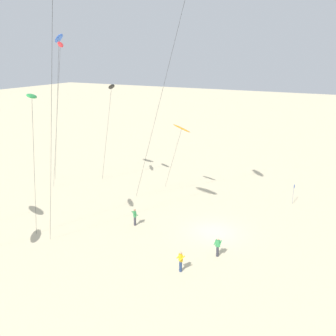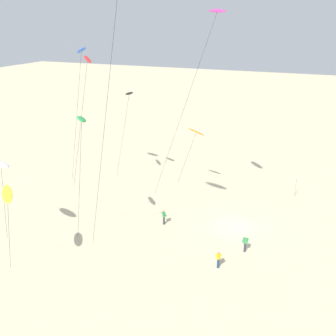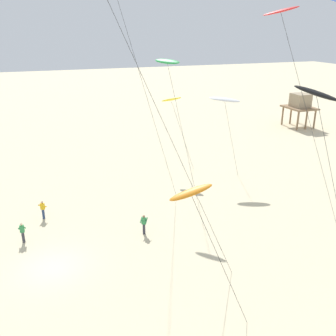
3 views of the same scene
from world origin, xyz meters
name	(u,v)px [view 1 (image 1 of 3)]	position (x,y,z in m)	size (l,w,h in m)	color
ground_plane	(214,232)	(0.00, 0.00, 0.00)	(260.00, 260.00, 0.00)	beige
kite_green	(32,97)	(-9.29, 11.81, 12.66)	(2.65, 3.66, 13.09)	green
kite_blue	(59,40)	(2.34, 19.24, 17.17)	(3.78, 6.19, 17.91)	blue
kite_orange	(181,129)	(7.51, 7.10, 7.73)	(2.06, 4.10, 8.30)	orange
kite_red	(60,48)	(-0.12, 16.91, 16.35)	(4.09, 6.58, 17.09)	red
kite_black	(111,88)	(6.10, 15.34, 12.01)	(3.00, 4.50, 12.62)	black
kite_flyer_nearest	(218,246)	(-4.14, -1.87, 0.89)	(0.51, 0.54, 1.67)	#33333D
kite_flyer_middle	(181,261)	(-7.62, -0.23, 0.89)	(0.72, 0.72, 1.67)	navy
kite_flyer_furthest	(135,217)	(-2.20, 7.27, 0.89)	(0.71, 0.72, 1.67)	#33333D
marker_flag	(294,190)	(10.71, -4.98, 1.49)	(0.56, 0.05, 2.10)	gray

